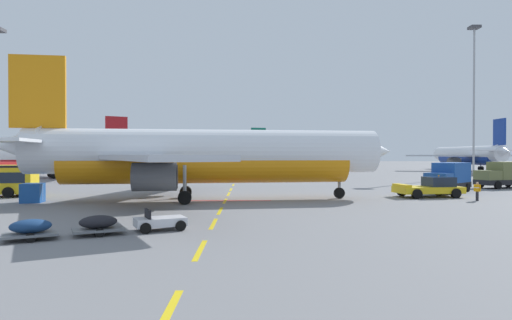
{
  "coord_description": "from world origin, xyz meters",
  "views": [
    {
      "loc": [
        20.05,
        -15.84,
        4.02
      ],
      "look_at": [
        20.7,
        23.1,
        3.52
      ],
      "focal_mm": 30.59,
      "sensor_mm": 36.0,
      "label": 1
    }
  ],
  "objects_px": {
    "airliner_far_center": "(44,157)",
    "fuel_service_truck": "(505,174)",
    "apron_light_mast_far": "(474,84)",
    "airliner_far_right": "(468,155)",
    "pushback_tug": "(430,187)",
    "uld_cargo_container": "(33,193)",
    "airliner_foreground": "(202,155)",
    "airliner_mid_left": "(301,156)",
    "baggage_train": "(66,226)",
    "catering_truck": "(4,175)",
    "ground_crew_worker": "(477,190)",
    "ground_power_truck": "(449,177)"
  },
  "relations": [
    {
      "from": "airliner_far_center",
      "to": "fuel_service_truck",
      "type": "relative_size",
      "value": 3.99
    },
    {
      "from": "apron_light_mast_far",
      "to": "airliner_far_right",
      "type": "bearing_deg",
      "value": 64.69
    },
    {
      "from": "pushback_tug",
      "to": "airliner_far_right",
      "type": "distance_m",
      "value": 77.83
    },
    {
      "from": "uld_cargo_container",
      "to": "airliner_far_center",
      "type": "bearing_deg",
      "value": 113.89
    },
    {
      "from": "airliner_foreground",
      "to": "airliner_mid_left",
      "type": "xyz_separation_m",
      "value": [
        18.16,
        77.81,
        -0.42
      ]
    },
    {
      "from": "pushback_tug",
      "to": "airliner_far_right",
      "type": "xyz_separation_m",
      "value": [
        38.03,
        67.85,
        2.96
      ]
    },
    {
      "from": "baggage_train",
      "to": "apron_light_mast_far",
      "type": "bearing_deg",
      "value": 49.17
    },
    {
      "from": "airliner_far_center",
      "to": "apron_light_mast_far",
      "type": "relative_size",
      "value": 1.07
    },
    {
      "from": "apron_light_mast_far",
      "to": "airliner_far_center",
      "type": "bearing_deg",
      "value": -176.18
    },
    {
      "from": "pushback_tug",
      "to": "catering_truck",
      "type": "relative_size",
      "value": 0.87
    },
    {
      "from": "baggage_train",
      "to": "apron_light_mast_far",
      "type": "relative_size",
      "value": 0.41
    },
    {
      "from": "ground_crew_worker",
      "to": "baggage_train",
      "type": "bearing_deg",
      "value": -150.58
    },
    {
      "from": "airliner_far_right",
      "to": "fuel_service_truck",
      "type": "relative_size",
      "value": 4.59
    },
    {
      "from": "airliner_foreground",
      "to": "ground_crew_worker",
      "type": "bearing_deg",
      "value": -1.54
    },
    {
      "from": "baggage_train",
      "to": "catering_truck",
      "type": "bearing_deg",
      "value": 123.3
    },
    {
      "from": "catering_truck",
      "to": "apron_light_mast_far",
      "type": "relative_size",
      "value": 0.26
    },
    {
      "from": "ground_crew_worker",
      "to": "uld_cargo_container",
      "type": "height_order",
      "value": "ground_crew_worker"
    },
    {
      "from": "airliner_mid_left",
      "to": "ground_crew_worker",
      "type": "relative_size",
      "value": 18.74
    },
    {
      "from": "baggage_train",
      "to": "ground_crew_worker",
      "type": "relative_size",
      "value": 6.81
    },
    {
      "from": "fuel_service_truck",
      "to": "apron_light_mast_far",
      "type": "bearing_deg",
      "value": 69.01
    },
    {
      "from": "airliner_far_center",
      "to": "baggage_train",
      "type": "bearing_deg",
      "value": -63.99
    },
    {
      "from": "airliner_far_center",
      "to": "pushback_tug",
      "type": "bearing_deg",
      "value": -32.8
    },
    {
      "from": "airliner_far_center",
      "to": "apron_light_mast_far",
      "type": "height_order",
      "value": "apron_light_mast_far"
    },
    {
      "from": "airliner_far_right",
      "to": "ground_power_truck",
      "type": "bearing_deg",
      "value": -118.39
    },
    {
      "from": "airliner_far_right",
      "to": "ground_crew_worker",
      "type": "height_order",
      "value": "airliner_far_right"
    },
    {
      "from": "baggage_train",
      "to": "uld_cargo_container",
      "type": "bearing_deg",
      "value": 120.82
    },
    {
      "from": "airliner_mid_left",
      "to": "apron_light_mast_far",
      "type": "xyz_separation_m",
      "value": [
        27.22,
        -36.6,
        13.37
      ]
    },
    {
      "from": "ground_power_truck",
      "to": "uld_cargo_container",
      "type": "xyz_separation_m",
      "value": [
        -39.37,
        -9.2,
        -0.85
      ]
    },
    {
      "from": "apron_light_mast_far",
      "to": "ground_power_truck",
      "type": "bearing_deg",
      "value": -120.97
    },
    {
      "from": "catering_truck",
      "to": "baggage_train",
      "type": "relative_size",
      "value": 0.65
    },
    {
      "from": "fuel_service_truck",
      "to": "baggage_train",
      "type": "relative_size",
      "value": 0.66
    },
    {
      "from": "uld_cargo_container",
      "to": "airliner_far_right",
      "type": "bearing_deg",
      "value": 44.46
    },
    {
      "from": "airliner_far_right",
      "to": "ground_crew_worker",
      "type": "xyz_separation_m",
      "value": [
        -35.36,
        -71.24,
        -2.94
      ]
    },
    {
      "from": "airliner_foreground",
      "to": "ground_crew_worker",
      "type": "height_order",
      "value": "airliner_foreground"
    },
    {
      "from": "ground_power_truck",
      "to": "ground_crew_worker",
      "type": "bearing_deg",
      "value": -99.79
    },
    {
      "from": "airliner_foreground",
      "to": "ground_power_truck",
      "type": "bearing_deg",
      "value": 17.28
    },
    {
      "from": "fuel_service_truck",
      "to": "apron_light_mast_far",
      "type": "xyz_separation_m",
      "value": [
        10.56,
        27.53,
        15.26
      ]
    },
    {
      "from": "airliner_far_right",
      "to": "baggage_train",
      "type": "distance_m",
      "value": 108.38
    },
    {
      "from": "ground_power_truck",
      "to": "pushback_tug",
      "type": "bearing_deg",
      "value": -128.79
    },
    {
      "from": "airliner_foreground",
      "to": "catering_truck",
      "type": "height_order",
      "value": "airliner_foreground"
    },
    {
      "from": "airliner_foreground",
      "to": "pushback_tug",
      "type": "bearing_deg",
      "value": 7.37
    },
    {
      "from": "ground_power_truck",
      "to": "apron_light_mast_far",
      "type": "relative_size",
      "value": 0.24
    },
    {
      "from": "catering_truck",
      "to": "airliner_far_right",
      "type": "bearing_deg",
      "value": 34.16
    },
    {
      "from": "airliner_foreground",
      "to": "uld_cargo_container",
      "type": "height_order",
      "value": "airliner_foreground"
    },
    {
      "from": "airliner_mid_left",
      "to": "catering_truck",
      "type": "xyz_separation_m",
      "value": [
        -42.87,
        -64.21,
        -1.89
      ]
    },
    {
      "from": "airliner_mid_left",
      "to": "apron_light_mast_far",
      "type": "relative_size",
      "value": 1.11
    },
    {
      "from": "fuel_service_truck",
      "to": "ground_power_truck",
      "type": "bearing_deg",
      "value": -148.48
    },
    {
      "from": "pushback_tug",
      "to": "ground_crew_worker",
      "type": "xyz_separation_m",
      "value": [
        2.67,
        -3.39,
        0.02
      ]
    },
    {
      "from": "catering_truck",
      "to": "ground_crew_worker",
      "type": "bearing_deg",
      "value": -16.33
    },
    {
      "from": "airliner_foreground",
      "to": "uld_cargo_container",
      "type": "xyz_separation_m",
      "value": [
        -13.99,
        -1.3,
        -3.15
      ]
    }
  ]
}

